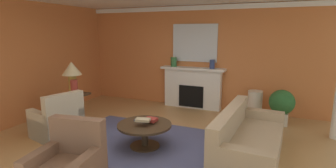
{
  "coord_description": "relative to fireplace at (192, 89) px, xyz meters",
  "views": [
    {
      "loc": [
        1.96,
        -4.06,
        2.11
      ],
      "look_at": [
        -0.2,
        1.02,
        1.0
      ],
      "focal_mm": 27.74,
      "sensor_mm": 36.0,
      "label": 1
    }
  ],
  "objects": [
    {
      "name": "coffee_table",
      "position": [
        -0.02,
        -2.82,
        -0.21
      ],
      "size": [
        1.0,
        1.0,
        0.45
      ],
      "color": "#3D2D1E",
      "rests_on": "ground_plane"
    },
    {
      "name": "sofa",
      "position": [
        1.79,
        -2.6,
        -0.25
      ],
      "size": [
        1.03,
        2.15,
        0.85
      ],
      "color": "tan",
      "rests_on": "ground_plane"
    },
    {
      "name": "vase_tall_corner",
      "position": [
        1.71,
        -0.3,
        -0.2
      ],
      "size": [
        0.35,
        0.35,
        0.7
      ],
      "primitive_type": "cylinder",
      "color": "beige",
      "rests_on": "ground_plane"
    },
    {
      "name": "side_table",
      "position": [
        -2.15,
        -2.31,
        -0.14
      ],
      "size": [
        0.56,
        0.56,
        0.7
      ],
      "color": "#3D2D1E",
      "rests_on": "ground_plane"
    },
    {
      "name": "ground_plane",
      "position": [
        0.19,
        -2.76,
        -0.54
      ],
      "size": [
        8.99,
        8.99,
        0.0
      ],
      "primitive_type": "plane",
      "color": "tan"
    },
    {
      "name": "mantel_mirror",
      "position": [
        0.0,
        0.12,
        1.27
      ],
      "size": [
        1.27,
        0.04,
        1.03
      ],
      "primitive_type": "cube",
      "color": "silver"
    },
    {
      "name": "book_small_novel",
      "position": [
        0.0,
        -2.92,
        0.02
      ],
      "size": [
        0.29,
        0.21,
        0.05
      ],
      "primitive_type": "cube",
      "rotation": [
        0.0,
        0.0,
        0.22
      ],
      "color": "tan",
      "rests_on": "coffee_table"
    },
    {
      "name": "vase_mantel_right",
      "position": [
        0.55,
        -0.05,
        0.72
      ],
      "size": [
        0.14,
        0.14,
        0.24
      ],
      "primitive_type": "cylinder",
      "color": "navy",
      "rests_on": "fireplace"
    },
    {
      "name": "book_art_folio",
      "position": [
        0.06,
        -2.71,
        -0.04
      ],
      "size": [
        0.23,
        0.19,
        0.06
      ],
      "primitive_type": "cube",
      "rotation": [
        0.0,
        0.0,
        -0.08
      ],
      "color": "maroon",
      "rests_on": "coffee_table"
    },
    {
      "name": "table_lamp",
      "position": [
        -2.15,
        -2.31,
        0.68
      ],
      "size": [
        0.44,
        0.44,
        0.75
      ],
      "color": "#B28E38",
      "rests_on": "side_table"
    },
    {
      "name": "vase_mantel_left",
      "position": [
        -0.55,
        -0.05,
        0.74
      ],
      "size": [
        0.17,
        0.17,
        0.27
      ],
      "primitive_type": "cylinder",
      "color": "#33703D",
      "rests_on": "fireplace"
    },
    {
      "name": "crown_moulding",
      "position": [
        0.19,
        0.13,
        2.2
      ],
      "size": [
        7.51,
        0.08,
        0.12
      ],
      "primitive_type": "cube",
      "color": "white"
    },
    {
      "name": "armchair_near_window",
      "position": [
        -1.86,
        -3.1,
        -0.24
      ],
      "size": [
        0.97,
        0.97,
        0.95
      ],
      "color": "#C1B293",
      "rests_on": "ground_plane"
    },
    {
      "name": "area_rug",
      "position": [
        -0.02,
        -2.82,
        -0.54
      ],
      "size": [
        3.38,
        2.51,
        0.01
      ],
      "primitive_type": "cube",
      "color": "#4C517A",
      "rests_on": "ground_plane"
    },
    {
      "name": "book_red_cover",
      "position": [
        -0.15,
        -2.7,
        -0.08
      ],
      "size": [
        0.24,
        0.17,
        0.03
      ],
      "primitive_type": "cube",
      "rotation": [
        0.0,
        0.0,
        -0.04
      ],
      "color": "navy",
      "rests_on": "coffee_table"
    },
    {
      "name": "vase_on_side_table",
      "position": [
        -2.0,
        -2.43,
        0.34
      ],
      "size": [
        0.16,
        0.16,
        0.36
      ],
      "primitive_type": "cylinder",
      "color": "#9E3328",
      "rests_on": "side_table"
    },
    {
      "name": "wall_fireplace",
      "position": [
        0.19,
        0.21,
        0.87
      ],
      "size": [
        7.51,
        0.12,
        2.82
      ],
      "primitive_type": "cube",
      "color": "#CC723D",
      "rests_on": "ground_plane"
    },
    {
      "name": "potted_plant",
      "position": [
        2.31,
        -0.59,
        -0.05
      ],
      "size": [
        0.56,
        0.56,
        0.83
      ],
      "color": "#BCB29E",
      "rests_on": "ground_plane"
    },
    {
      "name": "wall_window",
      "position": [
        -3.32,
        -2.46,
        0.87
      ],
      "size": [
        0.12,
        6.42,
        2.82
      ],
      "primitive_type": "cube",
      "color": "#CC723D",
      "rests_on": "ground_plane"
    },
    {
      "name": "fireplace",
      "position": [
        0.0,
        0.0,
        0.0
      ],
      "size": [
        1.8,
        0.35,
        1.15
      ],
      "color": "white",
      "rests_on": "ground_plane"
    }
  ]
}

